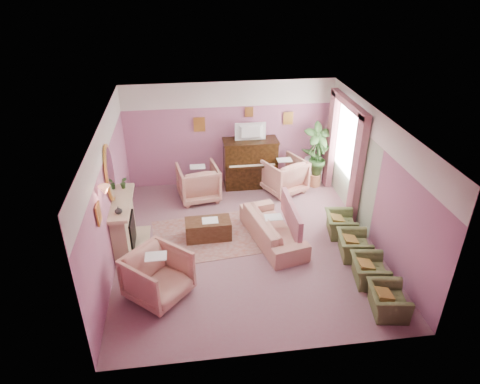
{
  "coord_description": "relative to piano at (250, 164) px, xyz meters",
  "views": [
    {
      "loc": [
        -1.15,
        -7.61,
        5.53
      ],
      "look_at": [
        -0.08,
        0.4,
        1.07
      ],
      "focal_mm": 32.0,
      "sensor_mm": 36.0,
      "label": 1
    }
  ],
  "objects": [
    {
      "name": "sconce_shade",
      "position": [
        -3.12,
        -3.53,
        1.33
      ],
      "size": [
        0.2,
        0.2,
        0.16
      ],
      "primitive_type": "cone",
      "color": "#FF9068",
      "rests_on": "wall_left"
    },
    {
      "name": "floor",
      "position": [
        -0.5,
        -2.68,
        -0.65
      ],
      "size": [
        5.5,
        6.0,
        0.01
      ],
      "primitive_type": "cube",
      "color": "#855C66",
      "rests_on": "ground"
    },
    {
      "name": "piano_top",
      "position": [
        0.0,
        0.0,
        0.66
      ],
      "size": [
        1.45,
        0.65,
        0.04
      ],
      "primitive_type": "cube",
      "color": "black",
      "rests_on": "piano"
    },
    {
      "name": "wall_left",
      "position": [
        -3.25,
        -2.68,
        0.75
      ],
      "size": [
        0.02,
        6.0,
        2.8
      ],
      "primitive_type": "cube",
      "color": "#855477",
      "rests_on": "floor"
    },
    {
      "name": "print_back_left",
      "position": [
        -1.3,
        0.28,
        1.07
      ],
      "size": [
        0.3,
        0.03,
        0.38
      ],
      "primitive_type": "cube",
      "color": "gold",
      "rests_on": "wall_back"
    },
    {
      "name": "window_blind",
      "position": [
        2.2,
        -1.13,
        1.05
      ],
      "size": [
        0.03,
        1.4,
        1.8
      ],
      "primitive_type": "cube",
      "color": "silver",
      "rests_on": "wall_right"
    },
    {
      "name": "table_paper",
      "position": [
        -1.25,
        -2.36,
        -0.2
      ],
      "size": [
        0.35,
        0.28,
        0.01
      ],
      "primitive_type": "cube",
      "color": "white",
      "rests_on": "coffee_table"
    },
    {
      "name": "print_back_right",
      "position": [
        1.05,
        0.28,
        1.13
      ],
      "size": [
        0.26,
        0.03,
        0.34
      ],
      "primitive_type": "cube",
      "color": "gold",
      "rests_on": "wall_back"
    },
    {
      "name": "sofa",
      "position": [
        0.1,
        -2.63,
        -0.23
      ],
      "size": [
        0.69,
        2.07,
        0.84
      ],
      "primitive_type": "imported",
      "color": "tan",
      "rests_on": "floor"
    },
    {
      "name": "coffee_table",
      "position": [
        -1.3,
        -2.36,
        -0.43
      ],
      "size": [
        1.01,
        0.52,
        0.45
      ],
      "primitive_type": "cube",
      "rotation": [
        0.0,
        0.0,
        0.02
      ],
      "color": "#412817",
      "rests_on": "floor"
    },
    {
      "name": "mantel_shelf",
      "position": [
        -3.06,
        -2.48,
        0.47
      ],
      "size": [
        0.4,
        1.55,
        0.07
      ],
      "primitive_type": "cube",
      "color": "tan",
      "rests_on": "fireplace_surround"
    },
    {
      "name": "wall_back",
      "position": [
        -0.5,
        0.32,
        0.75
      ],
      "size": [
        5.5,
        0.02,
        2.8
      ],
      "primitive_type": "cube",
      "color": "#855477",
      "rests_on": "floor"
    },
    {
      "name": "print_back_mid",
      "position": [
        0.0,
        0.28,
        1.35
      ],
      "size": [
        0.22,
        0.03,
        0.26
      ],
      "primitive_type": "cube",
      "color": "gold",
      "rests_on": "wall_back"
    },
    {
      "name": "olive_chair_a",
      "position": [
        1.66,
        -5.05,
        -0.33
      ],
      "size": [
        0.53,
        0.75,
        0.65
      ],
      "primitive_type": "imported",
      "color": "#536034",
      "rests_on": "floor"
    },
    {
      "name": "print_left_wall",
      "position": [
        -3.21,
        -3.88,
        1.07
      ],
      "size": [
        0.03,
        0.28,
        0.36
      ],
      "primitive_type": "cube",
      "color": "gold",
      "rests_on": "wall_left"
    },
    {
      "name": "ceiling",
      "position": [
        -0.5,
        -2.68,
        2.15
      ],
      "size": [
        5.5,
        6.0,
        0.01
      ],
      "primitive_type": "cube",
      "color": "silver",
      "rests_on": "wall_back"
    },
    {
      "name": "television",
      "position": [
        0.0,
        -0.05,
        0.95
      ],
      "size": [
        0.8,
        0.12,
        0.48
      ],
      "primitive_type": "imported",
      "color": "black",
      "rests_on": "piano"
    },
    {
      "name": "side_plant_small",
      "position": [
        1.88,
        -0.14,
        0.19
      ],
      "size": [
        0.16,
        0.16,
        0.28
      ],
      "primitive_type": "imported",
      "color": "#27491F",
      "rests_on": "side_table"
    },
    {
      "name": "olive_chair_b",
      "position": [
        1.66,
        -4.23,
        -0.33
      ],
      "size": [
        0.53,
        0.75,
        0.65
      ],
      "primitive_type": "imported",
      "color": "#536034",
      "rests_on": "floor"
    },
    {
      "name": "piano_keys",
      "position": [
        0.0,
        -0.35,
        0.11
      ],
      "size": [
        1.2,
        0.08,
        0.02
      ],
      "primitive_type": "cube",
      "color": "#F2E0C5",
      "rests_on": "piano"
    },
    {
      "name": "curtain_left",
      "position": [
        2.12,
        -2.05,
        0.65
      ],
      "size": [
        0.16,
        0.34,
        2.6
      ],
      "primitive_type": "cube",
      "color": "#A35E6B",
      "rests_on": "floor"
    },
    {
      "name": "mantel_plant",
      "position": [
        -3.05,
        -1.93,
        0.64
      ],
      "size": [
        0.16,
        0.16,
        0.28
      ],
      "primitive_type": "imported",
      "color": "#27491F",
      "rests_on": "mantel_shelf"
    },
    {
      "name": "mirror_frame",
      "position": [
        -3.2,
        -2.48,
        1.15
      ],
      "size": [
        0.04,
        0.72,
        1.2
      ],
      "primitive_type": "ellipsoid",
      "color": "gold",
      "rests_on": "wall_left"
    },
    {
      "name": "sofa_throw",
      "position": [
        0.5,
        -2.63,
        -0.05
      ],
      "size": [
        0.1,
        1.57,
        0.57
      ],
      "primitive_type": "cube",
      "color": "#A35E6B",
      "rests_on": "sofa"
    },
    {
      "name": "fireplace_surround",
      "position": [
        -3.09,
        -2.48,
        -0.1
      ],
      "size": [
        0.3,
        1.4,
        1.1
      ],
      "primitive_type": "cube",
      "color": "tan",
      "rests_on": "floor"
    },
    {
      "name": "wall_right",
      "position": [
        2.25,
        -2.68,
        0.75
      ],
      "size": [
        0.02,
        6.0,
        2.8
      ],
      "primitive_type": "cube",
      "color": "#855477",
      "rests_on": "floor"
    },
    {
      "name": "picture_rail_band",
      "position": [
        -0.5,
        0.31,
        1.82
      ],
      "size": [
        5.5,
        0.01,
        0.65
      ],
      "primitive_type": "cube",
      "color": "silver",
      "rests_on": "wall_back"
    },
    {
      "name": "fire_ember",
      "position": [
        -2.95,
        -2.48,
        -0.43
      ],
      "size": [
        0.06,
        0.54,
        0.1
      ],
      "primitive_type": "cube",
      "color": "orange",
      "rests_on": "floor"
    },
    {
      "name": "palm_plant",
      "position": [
        1.75,
        -0.23,
        0.41
      ],
      "size": [
        0.76,
        0.76,
        1.44
      ],
      "primitive_type": "imported",
      "color": "#27491F",
      "rests_on": "palm_pot"
    },
    {
      "name": "stripe_panel",
      "position": [
        2.23,
        -1.38,
        0.42
      ],
      "size": [
        0.01,
        3.0,
        2.15
      ],
      "primitive_type": "cube",
      "color": "#AFC1A4",
      "rests_on": "wall_right"
    },
    {
      "name": "mantel_vase",
      "position": [
        -3.05,
        -2.98,
        0.58
      ],
      "size": [
        0.16,
        0.16,
        0.16
      ],
      "primitive_type": "imported",
      "color": "silver",
      "rests_on": "mantel_shelf"
    },
    {
      "name": "area_rug",
      "position": [
        -1.27,
        -2.32,
        -0.64
      ],
      "size": [
        2.68,
        2.06,
        0.01
      ],
      "primitive_type": "cube",
      "rotation": [
        0.0,
        0.0,
        0.11
      ],
      "color": "#93635B",
      "rests_on": "floor"
    },
    {
      "name": "curtain_right",
      "position": [
        2.12,
        -0.21,
        0.65
      ],
      "size": [
        0.16,
        0.34,
        2.6
      ],
      "primitive_type": "cube",
      "color": "#A35E6B",
      "rests_on": "floor"
    },
    {
      "name": "palm_pot",
      "position": [
        1.75,
        -0.23,
        -0.48
      ],
      "size": [
        0.34,
        0.34,
        0.34
      ],
      "primitive_type": "cylinder",
      "color": "#AC6D49",
      "rests_on": "floor"
    },
    {
      "name": "fireplace_inset",
      "position": [
        -2.99,
        -2.48,
        -0.25
      ],
      "size": [
        0.18,
        0.72,
        0.68
      ],
      "primitive_type": "cube",
      "color": "black",
      "rests_on": "floor"
    },
    {
      "name": "side_plant_big",
      "position": [
        1.76,
        -0.04,
        0.22
      ],
      "size": [
        0.3,
        0.3,
        0.34
      ],
      "primitive_type": "imported",
      "color": "#27491F",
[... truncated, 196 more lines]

